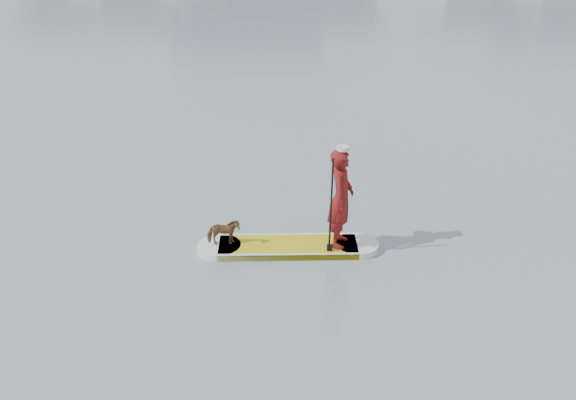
{
  "coord_description": "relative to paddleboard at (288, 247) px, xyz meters",
  "views": [
    {
      "loc": [
        -3.54,
        -7.65,
        5.88
      ],
      "look_at": [
        -3.98,
        2.43,
        1.0
      ],
      "focal_mm": 40.0,
      "sensor_mm": 36.0,
      "label": 1
    }
  ],
  "objects": [
    {
      "name": "paddle",
      "position": [
        0.75,
        -0.23,
        0.74
      ],
      "size": [
        0.1,
        0.3,
        2.0
      ],
      "rotation": [
        0.0,
        0.0,
        0.06
      ],
      "color": "black",
      "rests_on": "ground"
    },
    {
      "name": "paddler",
      "position": [
        0.93,
        0.06,
        0.97
      ],
      "size": [
        0.53,
        0.72,
        1.81
      ],
      "primitive_type": "imported",
      "rotation": [
        0.0,
        0.0,
        1.42
      ],
      "color": "maroon",
      "rests_on": "paddleboard"
    },
    {
      "name": "white_cap",
      "position": [
        0.93,
        0.06,
        1.91
      ],
      "size": [
        0.22,
        0.22,
        0.07
      ],
      "primitive_type": "cylinder",
      "color": "silver",
      "rests_on": "paddler"
    },
    {
      "name": "ground",
      "position": [
        3.98,
        -2.43,
        -0.06
      ],
      "size": [
        140.0,
        140.0,
        0.0
      ],
      "primitive_type": "plane",
      "color": "slate",
      "rests_on": "ground"
    },
    {
      "name": "dog",
      "position": [
        -1.15,
        -0.07,
        0.31
      ],
      "size": [
        0.63,
        0.38,
        0.49
      ],
      "primitive_type": "imported",
      "rotation": [
        0.0,
        0.0,
        1.78
      ],
      "color": "brown",
      "rests_on": "paddleboard"
    },
    {
      "name": "paddleboard",
      "position": [
        0.0,
        0.0,
        0.0
      ],
      "size": [
        3.29,
        0.96,
        0.12
      ],
      "rotation": [
        0.0,
        0.0,
        0.06
      ],
      "color": "gold",
      "rests_on": "ground"
    }
  ]
}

